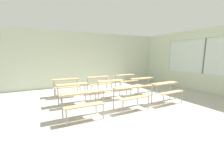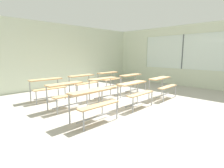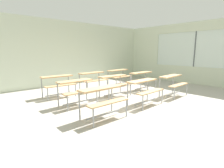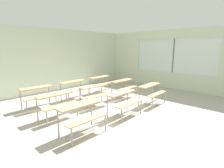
{
  "view_description": "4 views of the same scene",
  "coord_description": "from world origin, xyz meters",
  "px_view_note": "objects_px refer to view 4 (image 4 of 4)",
  "views": [
    {
      "loc": [
        -2.43,
        -4.17,
        1.77
      ],
      "look_at": [
        0.32,
        1.17,
        0.63
      ],
      "focal_mm": 24.69,
      "sensor_mm": 36.0,
      "label": 1
    },
    {
      "loc": [
        -3.8,
        -3.3,
        1.6
      ],
      "look_at": [
        0.97,
        1.49,
        0.43
      ],
      "focal_mm": 28.0,
      "sensor_mm": 36.0,
      "label": 2
    },
    {
      "loc": [
        -3.8,
        -3.3,
        1.6
      ],
      "look_at": [
        0.55,
        1.6,
        0.37
      ],
      "focal_mm": 28.0,
      "sensor_mm": 36.0,
      "label": 3
    },
    {
      "loc": [
        -3.66,
        -3.41,
        2.09
      ],
      "look_at": [
        0.81,
        0.84,
        0.81
      ],
      "focal_mm": 27.9,
      "sensor_mm": 36.0,
      "label": 4
    }
  ],
  "objects_px": {
    "desk_bench_r1c0": "(57,100)",
    "desk_bench_r1c2": "(124,85)",
    "desk_bench_r0c0": "(82,112)",
    "desk_bench_r0c2": "(152,90)",
    "desk_bench_r2c1": "(74,86)",
    "desk_bench_r0c1": "(124,98)",
    "desk_bench_r2c0": "(38,93)",
    "desk_bench_r1c1": "(95,91)",
    "desk_bench_r2c2": "(101,81)"
  },
  "relations": [
    {
      "from": "desk_bench_r2c1",
      "to": "desk_bench_r2c2",
      "type": "distance_m",
      "value": 1.54
    },
    {
      "from": "desk_bench_r2c0",
      "to": "desk_bench_r1c1",
      "type": "bearing_deg",
      "value": -37.14
    },
    {
      "from": "desk_bench_r2c0",
      "to": "desk_bench_r1c0",
      "type": "bearing_deg",
      "value": -87.91
    },
    {
      "from": "desk_bench_r0c2",
      "to": "desk_bench_r2c2",
      "type": "bearing_deg",
      "value": 88.3
    },
    {
      "from": "desk_bench_r0c1",
      "to": "desk_bench_r2c1",
      "type": "distance_m",
      "value": 2.64
    },
    {
      "from": "desk_bench_r2c0",
      "to": "desk_bench_r2c2",
      "type": "relative_size",
      "value": 1.01
    },
    {
      "from": "desk_bench_r2c0",
      "to": "desk_bench_r2c1",
      "type": "distance_m",
      "value": 1.52
    },
    {
      "from": "desk_bench_r0c0",
      "to": "desk_bench_r2c0",
      "type": "height_order",
      "value": "same"
    },
    {
      "from": "desk_bench_r1c0",
      "to": "desk_bench_r2c0",
      "type": "relative_size",
      "value": 0.99
    },
    {
      "from": "desk_bench_r0c1",
      "to": "desk_bench_r1c2",
      "type": "bearing_deg",
      "value": 38.0
    },
    {
      "from": "desk_bench_r1c2",
      "to": "desk_bench_r2c2",
      "type": "height_order",
      "value": "same"
    },
    {
      "from": "desk_bench_r0c2",
      "to": "desk_bench_r2c1",
      "type": "xyz_separation_m",
      "value": [
        -1.6,
        2.67,
        0.0
      ]
    },
    {
      "from": "desk_bench_r1c0",
      "to": "desk_bench_r1c1",
      "type": "distance_m",
      "value": 1.54
    },
    {
      "from": "desk_bench_r0c0",
      "to": "desk_bench_r1c2",
      "type": "height_order",
      "value": "same"
    },
    {
      "from": "desk_bench_r0c2",
      "to": "desk_bench_r1c1",
      "type": "height_order",
      "value": "same"
    },
    {
      "from": "desk_bench_r2c0",
      "to": "desk_bench_r0c0",
      "type": "bearing_deg",
      "value": -89.61
    },
    {
      "from": "desk_bench_r0c0",
      "to": "desk_bench_r1c2",
      "type": "relative_size",
      "value": 1.0
    },
    {
      "from": "desk_bench_r0c2",
      "to": "desk_bench_r1c1",
      "type": "xyz_separation_m",
      "value": [
        -1.59,
        1.38,
        0.0
      ]
    },
    {
      "from": "desk_bench_r1c0",
      "to": "desk_bench_r1c1",
      "type": "relative_size",
      "value": 0.99
    },
    {
      "from": "desk_bench_r0c2",
      "to": "desk_bench_r0c1",
      "type": "bearing_deg",
      "value": 175.84
    },
    {
      "from": "desk_bench_r0c2",
      "to": "desk_bench_r2c1",
      "type": "height_order",
      "value": "same"
    },
    {
      "from": "desk_bench_r0c0",
      "to": "desk_bench_r1c1",
      "type": "distance_m",
      "value": 2.13
    },
    {
      "from": "desk_bench_r2c0",
      "to": "desk_bench_r2c2",
      "type": "distance_m",
      "value": 3.06
    },
    {
      "from": "desk_bench_r0c0",
      "to": "desk_bench_r2c2",
      "type": "xyz_separation_m",
      "value": [
        3.16,
        2.7,
        0.0
      ]
    },
    {
      "from": "desk_bench_r0c0",
      "to": "desk_bench_r1c0",
      "type": "height_order",
      "value": "same"
    },
    {
      "from": "desk_bench_r1c0",
      "to": "desk_bench_r1c2",
      "type": "distance_m",
      "value": 3.12
    },
    {
      "from": "desk_bench_r1c1",
      "to": "desk_bench_r2c1",
      "type": "xyz_separation_m",
      "value": [
        -0.01,
        1.29,
        0.0
      ]
    },
    {
      "from": "desk_bench_r1c2",
      "to": "desk_bench_r2c2",
      "type": "distance_m",
      "value": 1.35
    },
    {
      "from": "desk_bench_r0c1",
      "to": "desk_bench_r1c0",
      "type": "bearing_deg",
      "value": 137.54
    },
    {
      "from": "desk_bench_r0c1",
      "to": "desk_bench_r2c1",
      "type": "xyz_separation_m",
      "value": [
        -0.01,
        2.64,
        0.0
      ]
    },
    {
      "from": "desk_bench_r2c2",
      "to": "desk_bench_r1c2",
      "type": "bearing_deg",
      "value": -89.24
    },
    {
      "from": "desk_bench_r0c2",
      "to": "desk_bench_r2c0",
      "type": "xyz_separation_m",
      "value": [
        -3.12,
        2.65,
        0.0
      ]
    },
    {
      "from": "desk_bench_r1c0",
      "to": "desk_bench_r1c1",
      "type": "height_order",
      "value": "same"
    },
    {
      "from": "desk_bench_r2c0",
      "to": "desk_bench_r2c2",
      "type": "height_order",
      "value": "same"
    },
    {
      "from": "desk_bench_r1c2",
      "to": "desk_bench_r2c1",
      "type": "height_order",
      "value": "same"
    },
    {
      "from": "desk_bench_r0c0",
      "to": "desk_bench_r2c2",
      "type": "bearing_deg",
      "value": 40.78
    },
    {
      "from": "desk_bench_r2c0",
      "to": "desk_bench_r2c1",
      "type": "bearing_deg",
      "value": 3.29
    },
    {
      "from": "desk_bench_r1c1",
      "to": "desk_bench_r2c2",
      "type": "relative_size",
      "value": 1.01
    },
    {
      "from": "desk_bench_r1c1",
      "to": "desk_bench_r0c1",
      "type": "bearing_deg",
      "value": -87.8
    },
    {
      "from": "desk_bench_r0c2",
      "to": "desk_bench_r0c0",
      "type": "bearing_deg",
      "value": 176.88
    },
    {
      "from": "desk_bench_r1c1",
      "to": "desk_bench_r2c0",
      "type": "xyz_separation_m",
      "value": [
        -1.53,
        1.27,
        0.0
      ]
    },
    {
      "from": "desk_bench_r2c1",
      "to": "desk_bench_r1c2",
      "type": "bearing_deg",
      "value": -40.92
    },
    {
      "from": "desk_bench_r0c0",
      "to": "desk_bench_r2c2",
      "type": "height_order",
      "value": "same"
    },
    {
      "from": "desk_bench_r1c0",
      "to": "desk_bench_r2c1",
      "type": "xyz_separation_m",
      "value": [
        1.53,
        1.32,
        0.0
      ]
    },
    {
      "from": "desk_bench_r0c0",
      "to": "desk_bench_r2c0",
      "type": "distance_m",
      "value": 2.64
    },
    {
      "from": "desk_bench_r0c0",
      "to": "desk_bench_r2c0",
      "type": "xyz_separation_m",
      "value": [
        0.1,
        2.64,
        0.0
      ]
    },
    {
      "from": "desk_bench_r1c2",
      "to": "desk_bench_r0c1",
      "type": "bearing_deg",
      "value": -139.94
    },
    {
      "from": "desk_bench_r0c1",
      "to": "desk_bench_r2c1",
      "type": "height_order",
      "value": "same"
    },
    {
      "from": "desk_bench_r0c0",
      "to": "desk_bench_r2c1",
      "type": "distance_m",
      "value": 3.11
    },
    {
      "from": "desk_bench_r0c0",
      "to": "desk_bench_r2c1",
      "type": "height_order",
      "value": "same"
    }
  ]
}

